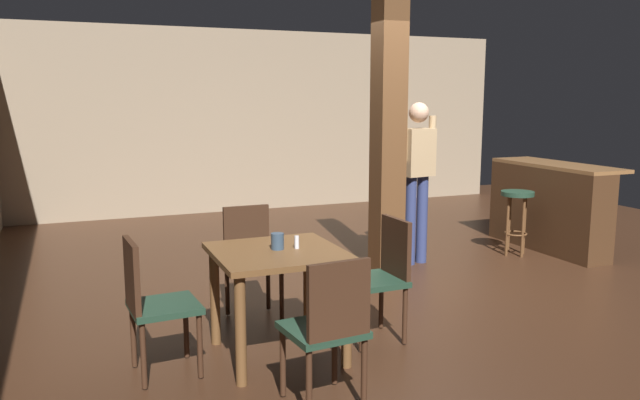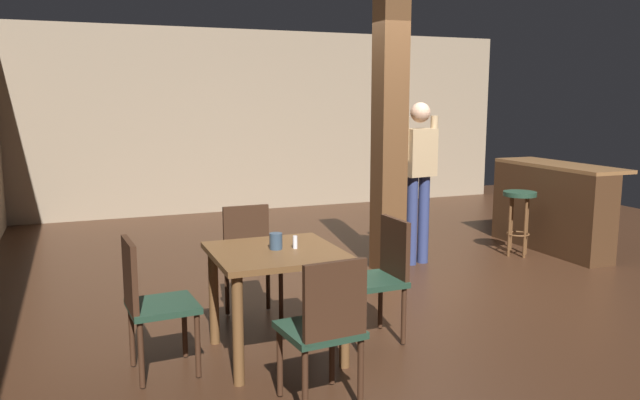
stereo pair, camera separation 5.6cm
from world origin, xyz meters
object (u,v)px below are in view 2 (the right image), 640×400
object	(u,v)px
chair_west	(150,299)
bar_counter	(551,206)
chair_south	(325,324)
standing_person	(419,171)
napkin_cup	(276,241)
bar_stool_near	(519,207)
chair_north	(250,256)
dining_table	(276,270)
chair_east	(381,272)
salt_shaker	(295,242)

from	to	relation	value
chair_west	bar_counter	xyz separation A→B (m)	(4.73, 1.74, 0.01)
chair_west	chair_south	bearing A→B (deg)	-43.41
bar_counter	standing_person	bearing A→B (deg)	179.01
napkin_cup	standing_person	bearing A→B (deg)	39.28
bar_stool_near	chair_north	bearing A→B (deg)	-165.84
dining_table	napkin_cup	world-z (taller)	napkin_cup
standing_person	bar_counter	size ratio (longest dim) A/B	1.04
bar_counter	bar_stool_near	size ratio (longest dim) A/B	2.27
chair_north	standing_person	world-z (taller)	standing_person
dining_table	chair_north	bearing A→B (deg)	87.32
bar_stool_near	chair_south	bearing A→B (deg)	-143.36
chair_south	dining_table	bearing A→B (deg)	92.01
chair_north	bar_stool_near	size ratio (longest dim) A/B	1.22
dining_table	bar_counter	xyz separation A→B (m)	(3.89, 1.73, -0.09)
napkin_cup	standing_person	distance (m)	2.75
dining_table	chair_north	size ratio (longest dim) A/B	0.96
standing_person	bar_counter	distance (m)	1.82
chair_east	standing_person	xyz separation A→B (m)	(1.34, 1.76, 0.50)
chair_east	napkin_cup	xyz separation A→B (m)	(-0.79, 0.02, 0.30)
napkin_cup	chair_east	bearing A→B (deg)	-1.53
bar_counter	chair_south	bearing A→B (deg)	-146.40
standing_person	bar_counter	bearing A→B (deg)	-0.99
napkin_cup	standing_person	world-z (taller)	standing_person
napkin_cup	bar_counter	world-z (taller)	bar_counter
chair_west	chair_south	world-z (taller)	same
chair_north	napkin_cup	xyz separation A→B (m)	(-0.03, -0.79, 0.30)
chair_east	napkin_cup	distance (m)	0.84
dining_table	chair_south	xyz separation A→B (m)	(0.03, -0.84, -0.10)
dining_table	chair_west	distance (m)	0.84
chair_west	bar_counter	world-z (taller)	bar_counter
bar_stool_near	napkin_cup	bearing A→B (deg)	-154.16
salt_shaker	napkin_cup	bearing A→B (deg)	167.11
chair_west	bar_counter	distance (m)	5.04
chair_south	napkin_cup	xyz separation A→B (m)	(-0.02, 0.86, 0.30)
chair_south	bar_stool_near	xyz separation A→B (m)	(3.34, 2.49, 0.05)
chair_south	napkin_cup	distance (m)	0.91
salt_shaker	standing_person	xyz separation A→B (m)	(2.00, 1.77, 0.21)
chair_west	bar_stool_near	xyz separation A→B (m)	(4.21, 1.67, 0.05)
chair_north	chair_east	bearing A→B (deg)	-46.69
napkin_cup	salt_shaker	bearing A→B (deg)	-12.89
chair_west	chair_east	world-z (taller)	same
dining_table	napkin_cup	xyz separation A→B (m)	(0.01, 0.02, 0.20)
napkin_cup	bar_counter	bearing A→B (deg)	23.75
salt_shaker	bar_stool_near	world-z (taller)	salt_shaker
chair_west	bar_stool_near	size ratio (longest dim) A/B	1.22
bar_counter	dining_table	bearing A→B (deg)	-156.03
dining_table	salt_shaker	xyz separation A→B (m)	(0.14, -0.01, 0.18)
dining_table	chair_east	size ratio (longest dim) A/B	0.96
standing_person	chair_west	bearing A→B (deg)	-149.17
chair_west	standing_person	xyz separation A→B (m)	(2.97, 1.77, 0.50)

